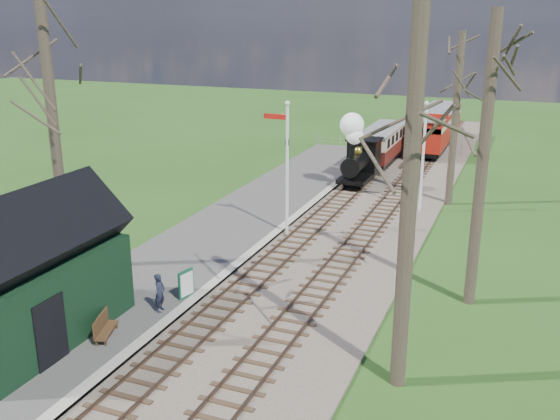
{
  "coord_description": "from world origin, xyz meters",
  "views": [
    {
      "loc": [
        9.12,
        -9.17,
        9.76
      ],
      "look_at": [
        -0.61,
        14.92,
        1.6
      ],
      "focal_mm": 40.0,
      "sensor_mm": 36.0,
      "label": 1
    }
  ],
  "objects_px": {
    "semaphore_far": "(425,149)",
    "bench": "(103,327)",
    "red_carriage_a": "(431,134)",
    "station_shed": "(30,276)",
    "person": "(160,293)",
    "locomotive": "(359,153)",
    "semaphore_near": "(286,159)",
    "sign_board": "(186,284)",
    "red_carriage_b": "(442,122)",
    "coach": "(382,143)"
  },
  "relations": [
    {
      "from": "semaphore_far",
      "to": "red_carriage_a",
      "type": "bearing_deg",
      "value": 97.29
    },
    {
      "from": "semaphore_far",
      "to": "sign_board",
      "type": "bearing_deg",
      "value": -113.1
    },
    {
      "from": "red_carriage_b",
      "to": "semaphore_near",
      "type": "bearing_deg",
      "value": -97.57
    },
    {
      "from": "coach",
      "to": "red_carriage_a",
      "type": "relative_size",
      "value": 1.25
    },
    {
      "from": "locomotive",
      "to": "red_carriage_a",
      "type": "xyz_separation_m",
      "value": [
        2.61,
        10.09,
        -0.4
      ]
    },
    {
      "from": "semaphore_far",
      "to": "bench",
      "type": "height_order",
      "value": "semaphore_far"
    },
    {
      "from": "locomotive",
      "to": "coach",
      "type": "relative_size",
      "value": 0.62
    },
    {
      "from": "station_shed",
      "to": "bench",
      "type": "relative_size",
      "value": 4.69
    },
    {
      "from": "locomotive",
      "to": "bench",
      "type": "distance_m",
      "value": 21.15
    },
    {
      "from": "bench",
      "to": "locomotive",
      "type": "bearing_deg",
      "value": 83.42
    },
    {
      "from": "locomotive",
      "to": "bench",
      "type": "relative_size",
      "value": 3.25
    },
    {
      "from": "station_shed",
      "to": "semaphore_near",
      "type": "bearing_deg",
      "value": 73.62
    },
    {
      "from": "red_carriage_a",
      "to": "red_carriage_b",
      "type": "xyz_separation_m",
      "value": [
        0.0,
        5.5,
        0.0
      ]
    },
    {
      "from": "station_shed",
      "to": "person",
      "type": "xyz_separation_m",
      "value": [
        2.54,
        2.99,
        -1.4
      ]
    },
    {
      "from": "semaphore_near",
      "to": "red_carriage_b",
      "type": "xyz_separation_m",
      "value": [
        3.37,
        25.37,
        -2.0
      ]
    },
    {
      "from": "coach",
      "to": "bench",
      "type": "height_order",
      "value": "coach"
    },
    {
      "from": "person",
      "to": "semaphore_far",
      "type": "bearing_deg",
      "value": -28.5
    },
    {
      "from": "red_carriage_b",
      "to": "sign_board",
      "type": "xyz_separation_m",
      "value": [
        -4.09,
        -33.11,
        -0.91
      ]
    },
    {
      "from": "semaphore_near",
      "to": "semaphore_far",
      "type": "distance_m",
      "value": 7.91
    },
    {
      "from": "station_shed",
      "to": "red_carriage_b",
      "type": "height_order",
      "value": "station_shed"
    },
    {
      "from": "station_shed",
      "to": "sign_board",
      "type": "relative_size",
      "value": 6.14
    },
    {
      "from": "station_shed",
      "to": "red_carriage_b",
      "type": "bearing_deg",
      "value": 79.54
    },
    {
      "from": "station_shed",
      "to": "semaphore_far",
      "type": "relative_size",
      "value": 1.1
    },
    {
      "from": "station_shed",
      "to": "red_carriage_a",
      "type": "bearing_deg",
      "value": 77.79
    },
    {
      "from": "station_shed",
      "to": "red_carriage_a",
      "type": "relative_size",
      "value": 1.12
    },
    {
      "from": "semaphore_near",
      "to": "locomotive",
      "type": "distance_m",
      "value": 9.93
    },
    {
      "from": "station_shed",
      "to": "semaphore_far",
      "type": "bearing_deg",
      "value": 64.28
    },
    {
      "from": "semaphore_near",
      "to": "red_carriage_b",
      "type": "height_order",
      "value": "semaphore_near"
    },
    {
      "from": "locomotive",
      "to": "red_carriage_b",
      "type": "bearing_deg",
      "value": 80.49
    },
    {
      "from": "station_shed",
      "to": "semaphore_far",
      "type": "height_order",
      "value": "semaphore_far"
    },
    {
      "from": "bench",
      "to": "sign_board",
      "type": "bearing_deg",
      "value": 74.67
    },
    {
      "from": "locomotive",
      "to": "person",
      "type": "relative_size",
      "value": 3.24
    },
    {
      "from": "red_carriage_b",
      "to": "person",
      "type": "distance_m",
      "value": 34.66
    },
    {
      "from": "person",
      "to": "red_carriage_b",
      "type": "bearing_deg",
      "value": -13.51
    },
    {
      "from": "station_shed",
      "to": "red_carriage_a",
      "type": "height_order",
      "value": "station_shed"
    },
    {
      "from": "red_carriage_a",
      "to": "bench",
      "type": "relative_size",
      "value": 4.17
    },
    {
      "from": "locomotive",
      "to": "red_carriage_b",
      "type": "height_order",
      "value": "locomotive"
    },
    {
      "from": "coach",
      "to": "locomotive",
      "type": "bearing_deg",
      "value": -90.11
    },
    {
      "from": "semaphore_near",
      "to": "red_carriage_a",
      "type": "distance_m",
      "value": 20.25
    },
    {
      "from": "coach",
      "to": "person",
      "type": "bearing_deg",
      "value": -94.04
    },
    {
      "from": "bench",
      "to": "person",
      "type": "relative_size",
      "value": 1.0
    },
    {
      "from": "locomotive",
      "to": "red_carriage_a",
      "type": "height_order",
      "value": "locomotive"
    },
    {
      "from": "station_shed",
      "to": "semaphore_near",
      "type": "height_order",
      "value": "semaphore_near"
    },
    {
      "from": "semaphore_far",
      "to": "coach",
      "type": "xyz_separation_m",
      "value": [
        -4.37,
        9.84,
        -1.87
      ]
    },
    {
      "from": "locomotive",
      "to": "person",
      "type": "bearing_deg",
      "value": -95.3
    },
    {
      "from": "semaphore_near",
      "to": "bench",
      "type": "bearing_deg",
      "value": -98.44
    },
    {
      "from": "semaphore_near",
      "to": "bench",
      "type": "relative_size",
      "value": 4.63
    },
    {
      "from": "sign_board",
      "to": "bench",
      "type": "relative_size",
      "value": 0.76
    },
    {
      "from": "semaphore_far",
      "to": "sign_board",
      "type": "relative_size",
      "value": 5.58
    },
    {
      "from": "semaphore_near",
      "to": "red_carriage_a",
      "type": "xyz_separation_m",
      "value": [
        3.37,
        19.87,
        -2.0
      ]
    }
  ]
}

